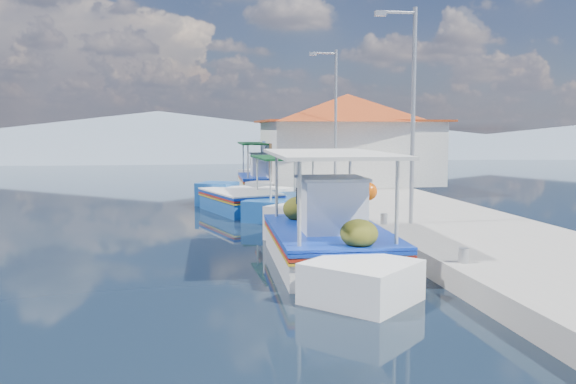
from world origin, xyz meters
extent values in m
plane|color=black|center=(0.00, 0.00, 0.00)|extent=(160.00, 160.00, 0.00)
cube|color=#9A9790|center=(5.90, 6.00, 0.25)|extent=(5.00, 44.00, 0.50)
cylinder|color=#A5A8AD|center=(3.80, -3.00, 0.65)|extent=(0.20, 0.20, 0.30)
cylinder|color=#A5A8AD|center=(3.80, 2.00, 0.65)|extent=(0.20, 0.20, 0.30)
cylinder|color=#A5A8AD|center=(3.80, 8.00, 0.65)|extent=(0.20, 0.20, 0.30)
cylinder|color=#A5A8AD|center=(3.80, 14.00, 0.65)|extent=(0.20, 0.20, 0.30)
cube|color=white|center=(1.60, -0.51, 0.25)|extent=(2.66, 4.99, 1.07)
cube|color=white|center=(1.49, 2.74, 0.38)|extent=(2.53, 2.53, 1.19)
cube|color=white|center=(1.71, -3.66, 0.25)|extent=(2.46, 2.46, 1.02)
cube|color=#0D33B1|center=(1.60, -0.51, 0.75)|extent=(2.74, 5.14, 0.07)
cube|color=#A91C0E|center=(1.60, -0.51, 0.66)|extent=(2.74, 5.14, 0.06)
cube|color=gold|center=(1.60, -0.51, 0.58)|extent=(2.74, 5.14, 0.05)
cube|color=#0D33B1|center=(1.60, -0.51, 0.83)|extent=(2.76, 5.09, 0.06)
cube|color=brown|center=(1.60, -0.51, 0.79)|extent=(2.45, 4.88, 0.06)
cube|color=white|center=(1.61, -0.85, 1.41)|extent=(1.42, 1.52, 1.24)
cube|color=silver|center=(1.61, -0.85, 2.06)|extent=(1.55, 1.63, 0.07)
cylinder|color=beige|center=(0.54, 1.52, 1.70)|extent=(0.08, 0.08, 1.81)
cylinder|color=beige|center=(2.52, 1.59, 1.70)|extent=(0.08, 0.08, 1.81)
cylinder|color=beige|center=(0.68, -2.60, 1.70)|extent=(0.08, 0.08, 1.81)
cylinder|color=beige|center=(2.67, -2.53, 1.70)|extent=(0.08, 0.08, 1.81)
cube|color=silver|center=(1.60, -0.51, 2.60)|extent=(2.78, 4.99, 0.08)
ellipsoid|color=#495516|center=(1.10, 1.06, 1.11)|extent=(0.86, 0.94, 0.64)
ellipsoid|color=#495516|center=(1.87, 1.65, 1.06)|extent=(0.72, 0.80, 0.54)
ellipsoid|color=#495516|center=(1.90, -2.53, 1.08)|extent=(0.77, 0.85, 0.58)
sphere|color=#E25307|center=(2.71, 0.21, 1.64)|extent=(0.45, 0.45, 0.45)
cube|color=white|center=(1.80, 7.51, 0.20)|extent=(2.01, 3.54, 0.88)
cube|color=white|center=(1.90, 9.83, 0.32)|extent=(1.89, 1.89, 0.97)
cube|color=white|center=(1.69, 5.27, 0.20)|extent=(1.84, 1.84, 0.84)
cube|color=#0D33B1|center=(1.80, 7.51, 0.61)|extent=(2.07, 3.64, 0.06)
cube|color=#A91C0E|center=(1.80, 7.51, 0.54)|extent=(2.07, 3.64, 0.05)
cube|color=gold|center=(1.80, 7.51, 0.47)|extent=(2.07, 3.64, 0.04)
cube|color=#1A52A1|center=(1.80, 7.51, 0.68)|extent=(2.09, 3.61, 0.05)
cube|color=brown|center=(1.80, 7.51, 0.65)|extent=(1.86, 3.46, 0.05)
cylinder|color=beige|center=(1.12, 9.00, 1.39)|extent=(0.06, 0.06, 1.49)
cylinder|color=beige|center=(2.61, 8.93, 1.39)|extent=(0.06, 0.06, 1.49)
cylinder|color=beige|center=(0.99, 6.10, 1.39)|extent=(0.06, 0.06, 1.49)
cylinder|color=beige|center=(2.47, 6.03, 1.39)|extent=(0.06, 0.06, 1.49)
cube|color=#0A3617|center=(1.80, 7.51, 2.14)|extent=(2.11, 3.54, 0.06)
cube|color=#1A52A1|center=(0.30, 8.65, 0.24)|extent=(3.01, 4.16, 1.04)
cube|color=#1A52A1|center=(1.05, 11.04, 0.37)|extent=(1.92, 1.92, 1.15)
cube|color=#1A52A1|center=(-0.43, 6.34, 0.24)|extent=(1.86, 1.86, 0.99)
cube|color=#0D33B1|center=(0.30, 8.65, 0.72)|extent=(3.10, 4.29, 0.07)
cube|color=#A91C0E|center=(0.30, 8.65, 0.64)|extent=(3.10, 4.29, 0.05)
cube|color=gold|center=(0.30, 8.65, 0.56)|extent=(3.10, 4.29, 0.04)
cube|color=white|center=(0.30, 8.65, 0.80)|extent=(3.11, 4.26, 0.05)
cube|color=brown|center=(0.30, 8.65, 0.77)|extent=(2.83, 4.04, 0.05)
cube|color=white|center=(2.14, 16.53, 0.23)|extent=(2.34, 4.33, 1.01)
cube|color=white|center=(2.06, 19.38, 0.36)|extent=(2.27, 2.27, 1.11)
cube|color=white|center=(2.21, 13.77, 0.23)|extent=(2.20, 2.20, 0.95)
cube|color=#0D33B1|center=(2.14, 16.53, 0.70)|extent=(2.41, 4.46, 0.06)
cube|color=#A91C0E|center=(2.14, 16.53, 0.62)|extent=(2.41, 4.46, 0.05)
cube|color=gold|center=(2.14, 16.53, 0.54)|extent=(2.41, 4.46, 0.04)
cube|color=#0D33B1|center=(2.14, 16.53, 0.77)|extent=(2.43, 4.42, 0.05)
cube|color=brown|center=(2.14, 16.53, 0.74)|extent=(2.16, 4.24, 0.05)
cube|color=white|center=(2.15, 16.21, 1.33)|extent=(1.26, 1.41, 1.17)
cube|color=silver|center=(2.15, 16.21, 1.93)|extent=(1.37, 1.52, 0.06)
cylinder|color=beige|center=(1.20, 18.30, 1.59)|extent=(0.07, 0.07, 1.70)
cylinder|color=beige|center=(2.98, 18.35, 1.59)|extent=(0.07, 0.07, 1.70)
cylinder|color=beige|center=(1.29, 14.71, 1.59)|extent=(0.07, 0.07, 1.70)
cylinder|color=beige|center=(3.08, 14.76, 1.59)|extent=(0.07, 0.07, 1.70)
cube|color=#0A3617|center=(2.14, 16.53, 2.44)|extent=(2.45, 4.33, 0.07)
cube|color=white|center=(6.20, 15.00, 2.00)|extent=(8.00, 6.00, 3.00)
cube|color=#A43716|center=(6.20, 15.00, 3.55)|extent=(8.64, 6.48, 0.10)
pyramid|color=#A43716|center=(6.20, 15.00, 4.20)|extent=(10.49, 10.49, 1.40)
cube|color=brown|center=(2.22, 14.00, 1.50)|extent=(0.06, 1.00, 2.00)
cube|color=#0D33B1|center=(2.22, 16.50, 2.10)|extent=(0.06, 1.20, 0.90)
cylinder|color=#A5A8AD|center=(4.60, 2.00, 3.50)|extent=(0.12, 0.12, 6.00)
cylinder|color=#A5A8AD|center=(4.10, 2.00, 6.35)|extent=(1.00, 0.08, 0.08)
cube|color=#A5A8AD|center=(3.60, 2.00, 6.30)|extent=(0.30, 0.14, 0.14)
cylinder|color=#A5A8AD|center=(4.60, 11.00, 3.50)|extent=(0.12, 0.12, 6.00)
cylinder|color=#A5A8AD|center=(4.10, 11.00, 6.35)|extent=(1.00, 0.08, 0.08)
cube|color=#A5A8AD|center=(3.60, 11.00, 6.30)|extent=(0.30, 0.14, 0.14)
cone|color=slate|center=(-5.00, 56.00, 2.45)|extent=(96.00, 96.00, 5.50)
cone|color=slate|center=(25.00, 56.00, 1.60)|extent=(76.80, 76.80, 3.80)
camera|label=1|loc=(-1.60, -14.08, 3.18)|focal=37.42mm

